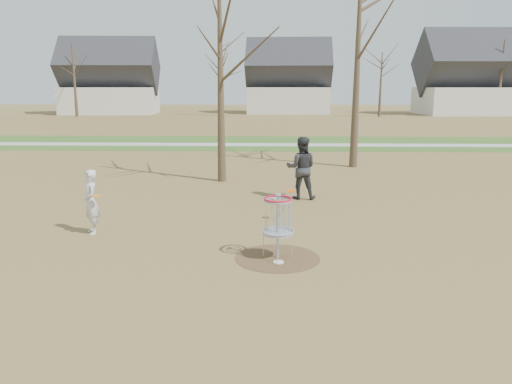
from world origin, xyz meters
TOP-DOWN VIEW (x-y plane):
  - ground at (0.00, 0.00)m, footprint 160.00×160.00m
  - green_band at (0.00, 21.00)m, footprint 160.00×8.00m
  - footpath at (0.00, 20.00)m, footprint 160.00×1.50m
  - dirt_circle at (0.00, 0.00)m, footprint 1.80×1.80m
  - player_standing at (-4.53, 1.66)m, footprint 0.61×0.69m
  - player_throwing at (0.81, 5.64)m, footprint 1.02×0.83m
  - disc_grounded at (0.01, -0.30)m, footprint 0.22×0.22m
  - discs_in_play at (-1.85, 2.18)m, footprint 4.87×1.71m
  - disc_golf_basket at (0.00, 0.00)m, footprint 0.64×0.64m
  - bare_trees at (1.78, 35.79)m, footprint 52.62×44.98m
  - houses_row at (4.32, 52.56)m, footprint 56.51×10.01m

SIDE VIEW (x-z plane):
  - ground at x=0.00m, z-range 0.00..0.00m
  - green_band at x=0.00m, z-range 0.00..0.01m
  - dirt_circle at x=0.00m, z-range 0.00..0.01m
  - footpath at x=0.00m, z-range 0.01..0.02m
  - disc_grounded at x=0.01m, z-range 0.01..0.03m
  - player_standing at x=-4.53m, z-range 0.00..1.58m
  - disc_golf_basket at x=0.00m, z-range 0.24..1.59m
  - discs_in_play at x=-1.85m, z-range 0.81..1.02m
  - player_throwing at x=0.81m, z-range 0.00..1.98m
  - houses_row at x=4.32m, z-range -0.11..7.15m
  - bare_trees at x=1.78m, z-range 0.85..9.85m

